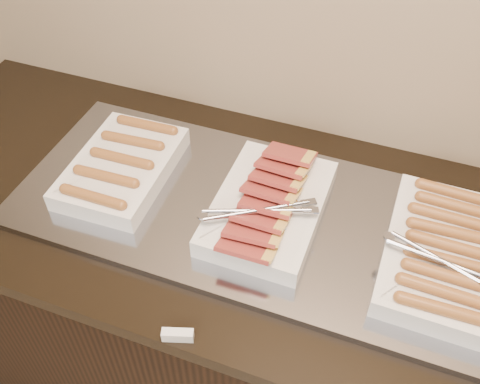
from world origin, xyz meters
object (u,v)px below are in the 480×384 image
Objects in this scene: dish_left at (122,166)px; dish_right at (447,254)px; warming_tray at (262,215)px; counter at (258,317)px; dish_center at (268,206)px.

dish_right reaches higher than dish_left.
warming_tray is 0.37m from dish_left.
warming_tray is (-0.00, 0.00, 0.46)m from counter.
dish_left is at bearing 179.64° from dish_center.
dish_right is at bearing -0.47° from counter.
counter is 1.72× the size of warming_tray.
dish_left is 0.91× the size of dish_center.
dish_left is 0.39m from dish_center.
dish_left is at bearing -179.58° from dish_right.
dish_left is (-0.37, -0.00, 0.50)m from counter.
dish_left is 0.88× the size of dish_right.
counter is at bearing -1.76° from dish_left.
counter is 0.62m from dish_left.
dish_center reaches higher than counter.
dish_center is at bearing -15.11° from counter.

